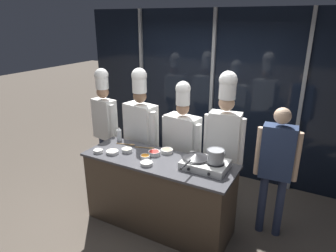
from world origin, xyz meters
TOP-DOWN VIEW (x-y plane):
  - ground_plane at (0.00, 0.00)m, footprint 24.00×24.00m
  - window_wall_back at (0.00, 1.78)m, footprint 4.79×0.09m
  - demo_counter at (0.00, 0.00)m, footprint 1.89×0.66m
  - portable_stove at (0.58, 0.07)m, footprint 0.51×0.38m
  - frying_pan at (0.46, 0.07)m, footprint 0.31×0.54m
  - stock_pot at (0.70, 0.07)m, footprint 0.21×0.19m
  - squeeze_bottle_clear at (-0.78, 0.27)m, footprint 0.07×0.07m
  - prep_bowl_chicken at (-0.59, -0.13)m, footprint 0.16×0.16m
  - prep_bowl_carrots at (-0.15, -0.05)m, footprint 0.12×0.12m
  - prep_bowl_noodles at (-0.46, -0.01)m, footprint 0.13×0.13m
  - prep_bowl_rice at (-0.77, -0.20)m, footprint 0.12×0.12m
  - prep_bowl_onion at (-0.04, -0.19)m, footprint 0.15×0.15m
  - prep_bowl_bell_pepper at (-0.11, 0.08)m, footprint 0.15×0.15m
  - prep_bowl_mushrooms at (0.00, 0.22)m, footprint 0.16×0.16m
  - serving_spoon_slotted at (-0.56, 0.19)m, footprint 0.26×0.10m
  - serving_spoon_solid at (-0.27, 0.22)m, footprint 0.26×0.11m
  - chef_head at (-1.30, 0.57)m, footprint 0.49×0.26m
  - chef_sous at (-0.59, 0.52)m, footprint 0.61×0.32m
  - chef_line at (0.03, 0.59)m, footprint 0.61×0.32m
  - chef_pastry at (0.62, 0.58)m, footprint 0.51×0.24m
  - person_guest at (1.28, 0.52)m, footprint 0.48×0.22m

SIDE VIEW (x-z plane):
  - ground_plane at x=0.00m, z-range 0.00..0.00m
  - demo_counter at x=0.00m, z-range 0.00..0.94m
  - serving_spoon_solid at x=-0.27m, z-range 0.94..0.95m
  - serving_spoon_slotted at x=-0.56m, z-range 0.94..0.95m
  - prep_bowl_onion at x=-0.04m, z-range 0.94..0.98m
  - prep_bowl_chicken at x=-0.59m, z-range 0.94..0.98m
  - prep_bowl_rice at x=-0.77m, z-range 0.94..0.98m
  - prep_bowl_carrots at x=-0.15m, z-range 0.94..0.98m
  - prep_bowl_mushrooms at x=0.00m, z-range 0.94..0.99m
  - prep_bowl_noodles at x=-0.46m, z-range 0.94..0.99m
  - prep_bowl_bell_pepper at x=-0.11m, z-range 0.94..0.99m
  - portable_stove at x=0.58m, z-range 0.93..1.03m
  - chef_line at x=0.03m, z-range 0.10..1.89m
  - person_guest at x=1.28m, z-range 0.18..1.82m
  - squeeze_bottle_clear at x=-0.78m, z-range 0.93..1.12m
  - frying_pan at x=0.46m, z-range 1.03..1.08m
  - chef_sous at x=-0.59m, z-range 0.13..2.05m
  - chef_head at x=-1.30m, z-range 0.18..2.03m
  - stock_pot at x=0.70m, z-range 1.04..1.19m
  - chef_pastry at x=0.62m, z-range 0.19..2.16m
  - window_wall_back at x=0.00m, z-range 0.00..2.70m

